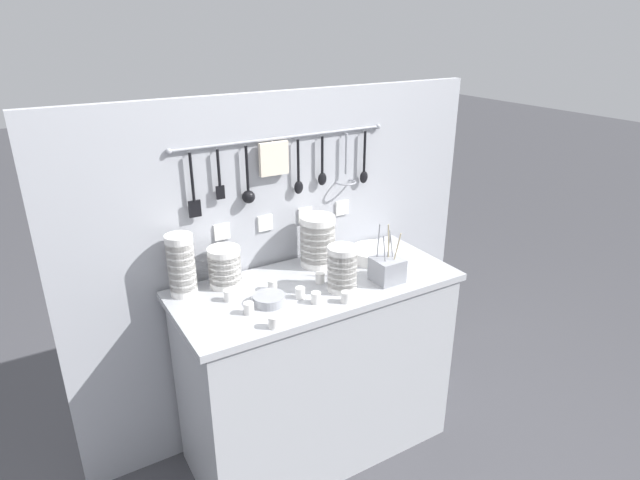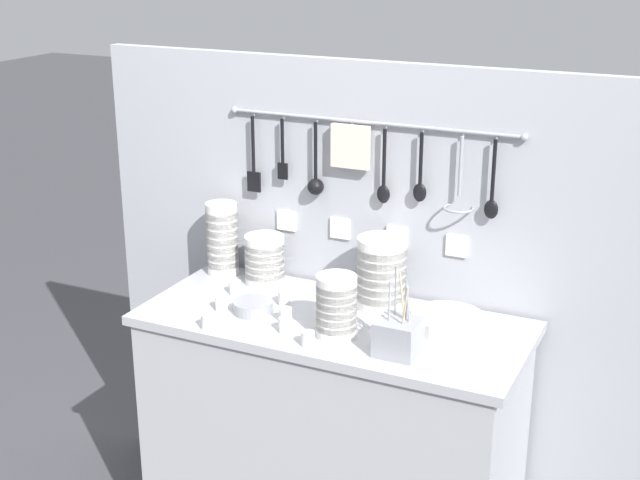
% 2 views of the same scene
% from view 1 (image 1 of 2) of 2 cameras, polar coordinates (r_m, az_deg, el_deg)
% --- Properties ---
extents(ground_plane, '(20.00, 20.00, 0.00)m').
position_cam_1_polar(ground_plane, '(2.79, -0.30, -20.87)').
color(ground_plane, '#424247').
extents(counter, '(1.22, 0.53, 0.88)m').
position_cam_1_polar(counter, '(2.51, -0.32, -13.53)').
color(counter, '#ADAFB5').
rests_on(counter, ground).
extents(back_wall, '(2.02, 0.11, 1.64)m').
position_cam_1_polar(back_wall, '(2.54, -3.80, -2.99)').
color(back_wall, '#A8AAB2').
rests_on(back_wall, ground).
extents(bowl_stack_tall_left, '(0.14, 0.14, 0.17)m').
position_cam_1_polar(bowl_stack_tall_left, '(2.26, -10.13, -2.83)').
color(bowl_stack_tall_left, white).
rests_on(bowl_stack_tall_left, counter).
extents(bowl_stack_nested_right, '(0.11, 0.11, 0.26)m').
position_cam_1_polar(bowl_stack_nested_right, '(2.20, -14.56, -2.61)').
color(bowl_stack_nested_right, white).
rests_on(bowl_stack_nested_right, counter).
extents(bowl_stack_short_front, '(0.12, 0.12, 0.19)m').
position_cam_1_polar(bowl_stack_short_front, '(2.18, 2.39, -3.04)').
color(bowl_stack_short_front, white).
rests_on(bowl_stack_short_front, counter).
extents(bowl_stack_wide_centre, '(0.16, 0.16, 0.23)m').
position_cam_1_polar(bowl_stack_wide_centre, '(2.40, -0.25, -0.08)').
color(bowl_stack_wide_centre, white).
rests_on(bowl_stack_wide_centre, counter).
extents(plate_stack, '(0.22, 0.22, 0.05)m').
position_cam_1_polar(plate_stack, '(2.49, 5.77, -1.49)').
color(plate_stack, white).
rests_on(plate_stack, counter).
extents(steel_mixing_bowl, '(0.13, 0.13, 0.04)m').
position_cam_1_polar(steel_mixing_bowl, '(2.12, -5.44, -6.32)').
color(steel_mixing_bowl, '#93969E').
rests_on(steel_mixing_bowl, counter).
extents(cutlery_caddy, '(0.12, 0.12, 0.26)m').
position_cam_1_polar(cutlery_caddy, '(2.29, 7.17, -3.10)').
color(cutlery_caddy, '#93969E').
rests_on(cutlery_caddy, counter).
extents(cup_back_left, '(0.04, 0.04, 0.05)m').
position_cam_1_polar(cup_back_left, '(2.15, -2.12, -5.64)').
color(cup_back_left, white).
rests_on(cup_back_left, counter).
extents(cup_centre, '(0.04, 0.04, 0.05)m').
position_cam_1_polar(cup_centre, '(2.12, 2.79, -6.09)').
color(cup_centre, white).
rests_on(cup_centre, counter).
extents(cup_mid_row, '(0.04, 0.04, 0.05)m').
position_cam_1_polar(cup_mid_row, '(2.06, -7.60, -7.22)').
color(cup_mid_row, white).
rests_on(cup_mid_row, counter).
extents(cup_by_caddy, '(0.04, 0.04, 0.05)m').
position_cam_1_polar(cup_by_caddy, '(2.22, -5.09, -4.81)').
color(cup_by_caddy, white).
rests_on(cup_by_caddy, counter).
extents(cup_beside_plates, '(0.04, 0.04, 0.05)m').
position_cam_1_polar(cup_beside_plates, '(2.11, -0.43, -6.17)').
color(cup_beside_plates, white).
rests_on(cup_beside_plates, counter).
extents(cup_back_right, '(0.04, 0.04, 0.05)m').
position_cam_1_polar(cup_back_right, '(1.96, -4.96, -8.72)').
color(cup_back_right, white).
rests_on(cup_back_right, counter).
extents(cup_front_right, '(0.04, 0.04, 0.05)m').
position_cam_1_polar(cup_front_right, '(2.27, -0.01, -4.05)').
color(cup_front_right, white).
rests_on(cup_front_right, counter).
extents(cup_edge_far, '(0.04, 0.04, 0.05)m').
position_cam_1_polar(cup_edge_far, '(2.16, -9.72, -5.85)').
color(cup_edge_far, white).
rests_on(cup_edge_far, counter).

